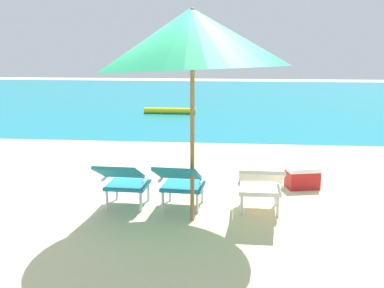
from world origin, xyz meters
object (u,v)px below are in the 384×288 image
(swim_buoy, at_px, (170,111))
(lounge_chair_right, at_px, (260,184))
(lounge_chair_left, at_px, (124,179))
(lounge_chair_center, at_px, (180,181))
(beach_umbrella_center, at_px, (192,39))
(cooler_box, at_px, (302,177))

(swim_buoy, bearing_deg, lounge_chair_right, -74.35)
(lounge_chair_left, height_order, lounge_chair_center, same)
(swim_buoy, relative_size, lounge_chair_right, 1.82)
(lounge_chair_center, xyz_separation_m, beach_umbrella_center, (0.18, -0.28, 1.72))
(lounge_chair_left, distance_m, beach_umbrella_center, 1.96)
(beach_umbrella_center, xyz_separation_m, cooler_box, (1.48, 1.44, -1.96))
(swim_buoy, distance_m, lounge_chair_left, 8.56)
(lounge_chair_left, height_order, beach_umbrella_center, beach_umbrella_center)
(swim_buoy, bearing_deg, cooler_box, -67.34)
(lounge_chair_center, height_order, beach_umbrella_center, beach_umbrella_center)
(lounge_chair_center, bearing_deg, beach_umbrella_center, -57.61)
(lounge_chair_left, distance_m, lounge_chair_center, 0.72)
(swim_buoy, distance_m, beach_umbrella_center, 9.16)
(swim_buoy, height_order, beach_umbrella_center, beach_umbrella_center)
(lounge_chair_center, distance_m, beach_umbrella_center, 1.75)
(lounge_chair_right, height_order, beach_umbrella_center, beach_umbrella_center)
(beach_umbrella_center, relative_size, cooler_box, 5.77)
(lounge_chair_left, xyz_separation_m, lounge_chair_right, (1.70, -0.02, 0.00))
(lounge_chair_center, height_order, lounge_chair_right, same)
(lounge_chair_left, bearing_deg, lounge_chair_center, 1.49)
(lounge_chair_right, bearing_deg, beach_umbrella_center, -163.40)
(beach_umbrella_center, height_order, cooler_box, beach_umbrella_center)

